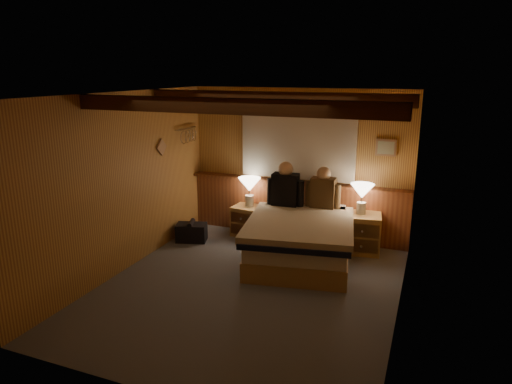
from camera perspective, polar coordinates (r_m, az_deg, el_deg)
The scene contains 19 objects.
floor at distance 5.89m, azimuth -0.88°, elevation -11.87°, with size 4.20×4.20×0.00m, color #575C68.
ceiling at distance 5.26m, azimuth -0.99°, elevation 12.13°, with size 4.20×4.20×0.00m, color #DC9E52.
wall_back at distance 7.39m, azimuth 5.30°, elevation 3.51°, with size 3.60×3.60×0.00m, color gold.
wall_left at distance 6.34m, azimuth -16.14°, elevation 1.06°, with size 4.20×4.20×0.00m, color gold.
wall_right at distance 5.08m, azimuth 18.22°, elevation -2.53°, with size 4.20×4.20×0.00m, color gold.
wall_front at distance 3.71m, azimuth -13.52°, elevation -8.66°, with size 3.60×3.60×0.00m, color gold.
wainscot at distance 7.50m, azimuth 5.03°, elevation -1.93°, with size 3.60×0.23×0.94m.
curtain_window at distance 7.27m, azimuth 5.20°, elevation 5.90°, with size 2.18×0.09×1.11m.
ceiling_beams at distance 5.41m, azimuth -0.36°, elevation 11.25°, with size 3.60×1.65×0.16m.
coat_rail at distance 7.50m, azimuth -8.58°, elevation 7.21°, with size 0.05×0.55×0.24m.
framed_print at distance 7.06m, azimuth 15.94°, elevation 5.35°, with size 0.30×0.04×0.25m.
bed at distance 6.57m, azimuth 5.55°, elevation -5.88°, with size 1.72×2.07×0.63m.
nightstand_left at distance 7.58m, azimuth -1.11°, elevation -3.59°, with size 0.48×0.44×0.49m.
nightstand_right at distance 7.06m, azimuth 13.09°, elevation -5.02°, with size 0.60×0.55×0.59m.
lamp_left at distance 7.44m, azimuth -0.82°, elevation 0.72°, with size 0.37×0.37×0.48m.
lamp_right at distance 6.92m, azimuth 13.12°, elevation -0.11°, with size 0.35×0.35×0.45m.
person_left at distance 7.04m, azimuth 3.69°, elevation 0.60°, with size 0.58×0.25×0.71m.
person_right at distance 7.00m, azimuth 8.38°, elevation 0.17°, with size 0.54×0.23×0.66m.
duffel_bag at distance 7.41m, azimuth -8.07°, elevation -4.98°, with size 0.54×0.41×0.34m.
Camera 1 is at (2.01, -4.86, 2.66)m, focal length 32.00 mm.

